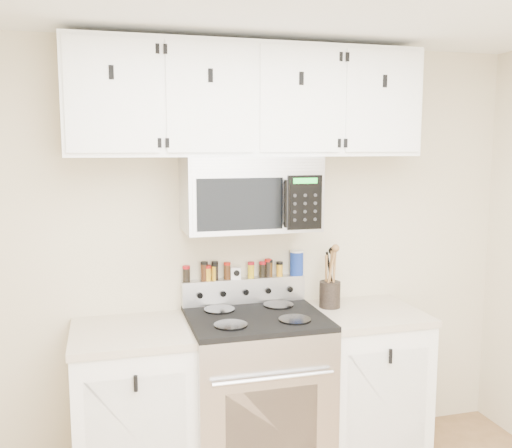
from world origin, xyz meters
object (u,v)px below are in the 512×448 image
(salt_canister, at_px, (297,263))
(utensil_crock, at_px, (330,292))
(microwave, at_px, (250,193))
(range, at_px, (256,393))

(salt_canister, bearing_deg, utensil_crock, -41.37)
(microwave, height_order, salt_canister, microwave)
(utensil_crock, bearing_deg, salt_canister, 138.63)
(range, bearing_deg, microwave, 89.77)
(range, bearing_deg, salt_canister, 39.70)
(microwave, xyz_separation_m, salt_canister, (0.34, 0.16, -0.45))
(salt_canister, bearing_deg, range, -140.30)
(range, xyz_separation_m, salt_canister, (0.34, 0.28, 0.69))
(microwave, bearing_deg, salt_canister, 24.61)
(microwave, relative_size, salt_canister, 4.89)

